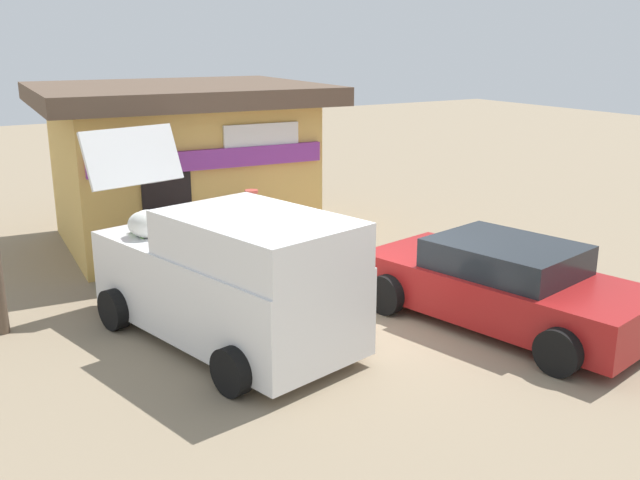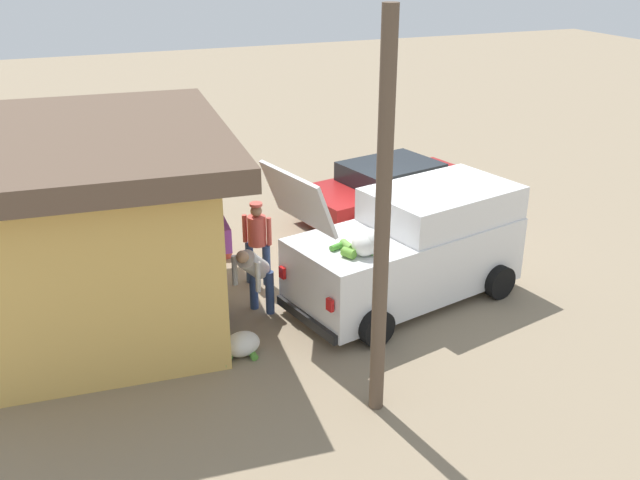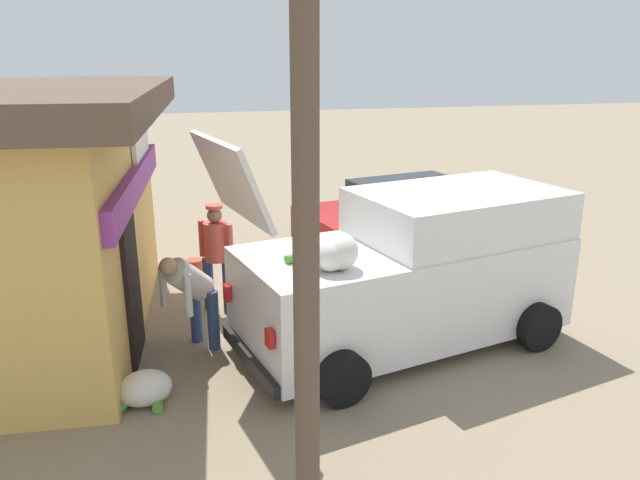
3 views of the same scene
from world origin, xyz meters
name	(u,v)px [view 1 (image 1 of 3)]	position (x,y,z in m)	size (l,w,h in m)	color
ground_plane	(376,327)	(0.00, 0.00, 0.00)	(60.00, 60.00, 0.00)	gray
storefront_bar	(180,161)	(-0.73, 6.06, 1.71)	(5.90, 5.21, 3.27)	#E0B259
delivery_van	(229,277)	(-2.08, 0.64, 0.97)	(2.87, 4.83, 2.83)	white
parked_sedan	(503,285)	(1.72, -0.85, 0.61)	(2.89, 4.59, 1.28)	maroon
vendor_standing	(252,228)	(-0.55, 3.05, 0.92)	(0.48, 0.48, 1.61)	navy
customer_bending	(182,238)	(-1.72, 3.46, 0.82)	(0.70, 0.72, 1.34)	navy
unloaded_banana_pile	(110,274)	(-2.86, 4.04, 0.17)	(0.71, 0.78, 0.38)	silver
paint_bucket	(311,252)	(0.84, 3.34, 0.17)	(0.28, 0.28, 0.35)	#BF3F33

